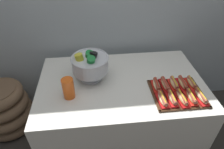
{
  "coord_description": "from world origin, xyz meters",
  "views": [
    {
      "loc": [
        -0.22,
        -1.29,
        1.84
      ],
      "look_at": [
        -0.08,
        0.02,
        0.81
      ],
      "focal_mm": 31.61,
      "sensor_mm": 36.0,
      "label": 1
    }
  ],
  "objects": [
    {
      "name": "hot_dog_6",
      "position": [
        0.35,
        -0.12,
        0.78
      ],
      "size": [
        0.07,
        0.18,
        0.06
      ],
      "color": "#B21414",
      "rests_on": "serving_tray"
    },
    {
      "name": "hot_dog_3",
      "position": [
        0.5,
        -0.28,
        0.78
      ],
      "size": [
        0.06,
        0.16,
        0.06
      ],
      "color": "red",
      "rests_on": "serving_tray"
    },
    {
      "name": "hot_dog_0",
      "position": [
        0.27,
        -0.28,
        0.78
      ],
      "size": [
        0.07,
        0.16,
        0.06
      ],
      "color": "red",
      "rests_on": "serving_tray"
    },
    {
      "name": "hot_dog_4",
      "position": [
        0.57,
        -0.28,
        0.78
      ],
      "size": [
        0.07,
        0.18,
        0.06
      ],
      "color": "red",
      "rests_on": "serving_tray"
    },
    {
      "name": "hot_dog_5",
      "position": [
        0.27,
        -0.12,
        0.78
      ],
      "size": [
        0.07,
        0.16,
        0.06
      ],
      "color": "red",
      "rests_on": "serving_tray"
    },
    {
      "name": "hot_dog_9",
      "position": [
        0.57,
        -0.12,
        0.78
      ],
      "size": [
        0.06,
        0.16,
        0.06
      ],
      "color": "red",
      "rests_on": "serving_tray"
    },
    {
      "name": "serving_tray",
      "position": [
        0.42,
        -0.2,
        0.75
      ],
      "size": [
        0.41,
        0.36,
        0.01
      ],
      "color": "#472B19",
      "rests_on": "buffet_table"
    },
    {
      "name": "buffet_table",
      "position": [
        0.0,
        0.0,
        0.39
      ],
      "size": [
        1.43,
        0.89,
        0.74
      ],
      "color": "white",
      "rests_on": "ground_plane"
    },
    {
      "name": "punch_bowl",
      "position": [
        -0.26,
        0.07,
        0.9
      ],
      "size": [
        0.32,
        0.32,
        0.27
      ],
      "color": "silver",
      "rests_on": "buffet_table"
    },
    {
      "name": "hot_dog_7",
      "position": [
        0.42,
        -0.12,
        0.78
      ],
      "size": [
        0.07,
        0.17,
        0.06
      ],
      "color": "red",
      "rests_on": "serving_tray"
    },
    {
      "name": "ground_plane",
      "position": [
        0.0,
        0.0,
        0.0
      ],
      "size": [
        10.0,
        10.0,
        0.0
      ],
      "primitive_type": "plane",
      "color": "#38332D"
    },
    {
      "name": "hot_dog_8",
      "position": [
        0.5,
        -0.12,
        0.78
      ],
      "size": [
        0.07,
        0.17,
        0.06
      ],
      "color": "#B21414",
      "rests_on": "serving_tray"
    },
    {
      "name": "hot_dog_2",
      "position": [
        0.42,
        -0.28,
        0.78
      ],
      "size": [
        0.07,
        0.19,
        0.06
      ],
      "color": "#B21414",
      "rests_on": "serving_tray"
    },
    {
      "name": "floor_vase",
      "position": [
        -1.2,
        0.25,
        0.26
      ],
      "size": [
        0.54,
        0.54,
        0.98
      ],
      "color": "brown",
      "rests_on": "ground_plane"
    },
    {
      "name": "cup_stack",
      "position": [
        -0.43,
        -0.14,
        0.83
      ],
      "size": [
        0.09,
        0.09,
        0.17
      ],
      "color": "#EA5B19",
      "rests_on": "buffet_table"
    },
    {
      "name": "hot_dog_1",
      "position": [
        0.35,
        -0.28,
        0.78
      ],
      "size": [
        0.06,
        0.15,
        0.06
      ],
      "color": "red",
      "rests_on": "serving_tray"
    }
  ]
}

